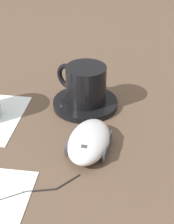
% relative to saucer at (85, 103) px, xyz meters
% --- Properties ---
extents(ground_plane, '(3.00, 3.00, 0.00)m').
position_rel_saucer_xyz_m(ground_plane, '(-0.07, 0.12, -0.01)').
color(ground_plane, brown).
extents(saucer, '(0.13, 0.13, 0.01)m').
position_rel_saucer_xyz_m(saucer, '(0.00, 0.00, 0.00)').
color(saucer, black).
rests_on(saucer, ground).
extents(coffee_cup, '(0.09, 0.09, 0.07)m').
position_rel_saucer_xyz_m(coffee_cup, '(0.00, 0.00, 0.04)').
color(coffee_cup, black).
rests_on(coffee_cup, saucer).
extents(computer_mouse, '(0.13, 0.11, 0.04)m').
position_rel_saucer_xyz_m(computer_mouse, '(-0.14, 0.01, 0.01)').
color(computer_mouse, silver).
rests_on(computer_mouse, ground).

